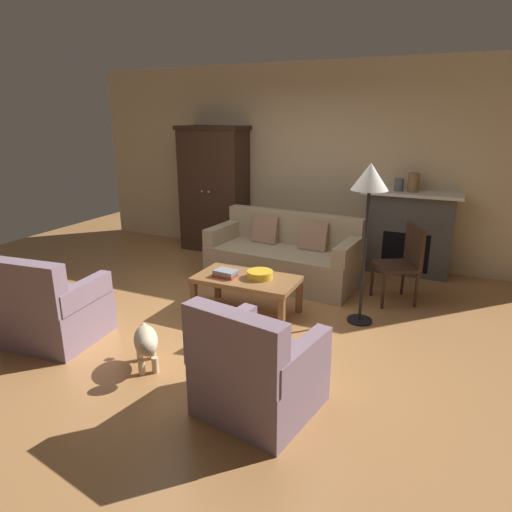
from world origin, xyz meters
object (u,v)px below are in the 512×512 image
object	(u,v)px
mantel_vase_bronze	(414,182)
dog	(146,342)
armchair_near_right	(257,372)
book_stack	(226,273)
armoire	(214,189)
armchair_near_left	(53,311)
floor_lamp	(369,186)
couch	(284,257)
fruit_bowl	(260,274)
side_chair_wooden	(404,259)
fireplace	(408,232)
coffee_table	(247,282)
mantel_vase_slate	(399,185)

from	to	relation	value
mantel_vase_bronze	dog	xyz separation A→B (m)	(-1.68, -3.47, -1.00)
mantel_vase_bronze	armchair_near_right	size ratio (longest dim) A/B	0.28
book_stack	armoire	bearing A→B (deg)	122.34
armchair_near_left	floor_lamp	xyz separation A→B (m)	(2.55, 1.65, 1.11)
dog	armoire	bearing A→B (deg)	110.49
armchair_near_right	dog	size ratio (longest dim) A/B	1.90
couch	floor_lamp	xyz separation A→B (m)	(1.18, -0.82, 1.11)
armoire	fruit_bowl	distance (m)	2.67
mantel_vase_bronze	side_chair_wooden	bearing A→B (deg)	-85.72
book_stack	armchair_near_right	bearing A→B (deg)	-54.30
fireplace	dog	distance (m)	3.88
couch	armchair_near_left	bearing A→B (deg)	-119.03
floor_lamp	dog	world-z (taller)	floor_lamp
book_stack	coffee_table	bearing A→B (deg)	20.78
fruit_bowl	dog	size ratio (longest dim) A/B	0.59
couch	fruit_bowl	size ratio (longest dim) A/B	7.09
couch	mantel_vase_slate	xyz separation A→B (m)	(1.23, 0.96, 0.89)
mantel_vase_slate	side_chair_wooden	distance (m)	1.28
couch	book_stack	bearing A→B (deg)	-99.28
side_chair_wooden	mantel_vase_bronze	bearing A→B (deg)	94.28
armoire	armchair_near_right	bearing A→B (deg)	-56.28
armchair_near_left	book_stack	bearing A→B (deg)	46.96
mantel_vase_slate	dog	world-z (taller)	mantel_vase_slate
mantel_vase_bronze	armchair_near_right	world-z (taller)	mantel_vase_bronze
fireplace	coffee_table	xyz separation A→B (m)	(-1.40, -2.12, -0.20)
armchair_near_right	dog	xyz separation A→B (m)	(-1.09, 0.13, -0.07)
side_chair_wooden	floor_lamp	size ratio (longest dim) A/B	0.55
armoire	couch	xyz separation A→B (m)	(1.54, -0.90, -0.65)
armchair_near_right	armchair_near_left	bearing A→B (deg)	175.76
mantel_vase_bronze	fruit_bowl	bearing A→B (deg)	-121.40
coffee_table	armchair_near_left	size ratio (longest dim) A/B	1.25
couch	dog	size ratio (longest dim) A/B	4.21
dog	floor_lamp	bearing A→B (deg)	49.27
fruit_bowl	book_stack	xyz separation A→B (m)	(-0.35, -0.12, -0.00)
armchair_near_right	coffee_table	bearing A→B (deg)	118.31
fruit_bowl	side_chair_wooden	xyz separation A→B (m)	(1.34, 1.02, 0.05)
mantel_vase_slate	armchair_near_left	world-z (taller)	mantel_vase_slate
couch	armchair_near_right	bearing A→B (deg)	-72.68
armchair_near_right	mantel_vase_slate	bearing A→B (deg)	83.52
book_stack	fruit_bowl	bearing A→B (deg)	18.60
fruit_bowl	dog	xyz separation A→B (m)	(-0.42, -1.41, -0.21)
mantel_vase_bronze	floor_lamp	xyz separation A→B (m)	(-0.23, -1.78, 0.18)
fireplace	dog	bearing A→B (deg)	-115.69
side_chair_wooden	floor_lamp	xyz separation A→B (m)	(-0.31, -0.74, 0.91)
fruit_bowl	mantel_vase_bronze	xyz separation A→B (m)	(1.26, 2.06, 0.78)
mantel_vase_slate	armchair_near_left	distance (m)	4.40
mantel_vase_slate	side_chair_wooden	size ratio (longest dim) A/B	0.18
fireplace	side_chair_wooden	bearing A→B (deg)	-85.79
side_chair_wooden	armoire	bearing A→B (deg)	162.01
armchair_near_right	floor_lamp	xyz separation A→B (m)	(0.36, 1.81, 1.11)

